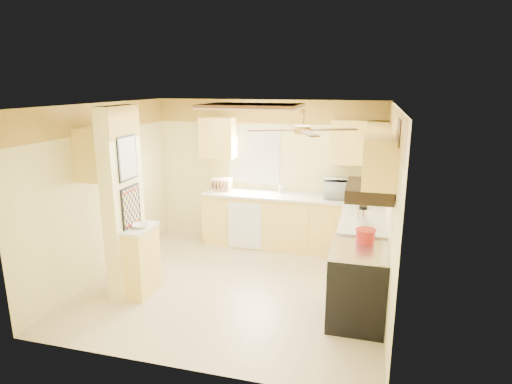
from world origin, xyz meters
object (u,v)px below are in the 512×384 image
(stove, at_px, (357,286))
(dutch_oven, at_px, (365,236))
(microwave, at_px, (341,189))
(bowl, at_px, (140,226))
(kettle, at_px, (363,216))

(stove, height_order, dutch_oven, dutch_oven)
(stove, distance_m, microwave, 2.29)
(stove, distance_m, dutch_oven, 0.60)
(bowl, distance_m, kettle, 2.93)
(dutch_oven, bearing_deg, stove, -101.79)
(stove, bearing_deg, kettle, 89.45)
(bowl, xyz_separation_m, kettle, (2.79, 0.89, 0.09))
(microwave, distance_m, kettle, 1.35)
(stove, xyz_separation_m, microwave, (-0.37, 2.16, 0.63))
(kettle, bearing_deg, stove, -90.55)
(stove, bearing_deg, microwave, 99.66)
(microwave, xyz_separation_m, kettle, (0.38, -1.29, -0.04))
(dutch_oven, bearing_deg, kettle, 94.60)
(stove, xyz_separation_m, dutch_oven, (0.06, 0.27, 0.54))
(kettle, bearing_deg, microwave, 106.27)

